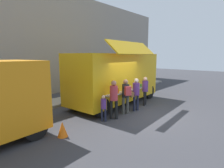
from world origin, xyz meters
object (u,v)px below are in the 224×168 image
at_px(traffic_cone_orange, 62,129).
at_px(customer_front_ordering, 136,92).
at_px(child_near_queue, 104,106).
at_px(customer_rear_waiting, 114,96).
at_px(customer_mid_with_backpack, 126,93).
at_px(trash_bin, 122,84).
at_px(food_truck_main, 116,77).
at_px(customer_extra_browsing, 145,88).

xyz_separation_m(traffic_cone_orange, customer_front_ordering, (4.25, -0.26, 0.73)).
bearing_deg(child_near_queue, customer_rear_waiting, -42.67).
relative_size(customer_mid_with_backpack, child_near_queue, 1.47).
bearing_deg(traffic_cone_orange, trash_bin, 24.19).
distance_m(customer_front_ordering, customer_mid_with_backpack, 0.78).
bearing_deg(trash_bin, food_truck_main, -147.85).
xyz_separation_m(food_truck_main, trash_bin, (3.69, 2.32, -1.12)).
height_order(traffic_cone_orange, trash_bin, trash_bin).
xyz_separation_m(customer_rear_waiting, child_near_queue, (-0.54, 0.12, -0.35)).
distance_m(traffic_cone_orange, customer_front_ordering, 4.32).
distance_m(traffic_cone_orange, child_near_queue, 2.09).
height_order(traffic_cone_orange, child_near_queue, child_near_queue).
bearing_deg(customer_rear_waiting, customer_mid_with_backpack, -36.62).
xyz_separation_m(customer_mid_with_backpack, customer_extra_browsing, (2.04, 0.14, -0.07)).
height_order(traffic_cone_orange, customer_rear_waiting, customer_rear_waiting).
distance_m(trash_bin, customer_mid_with_backpack, 6.41).
bearing_deg(traffic_cone_orange, child_near_queue, -1.71).
bearing_deg(food_truck_main, customer_extra_browsing, -66.78).
bearing_deg(customer_front_ordering, customer_mid_with_backpack, 101.50).
relative_size(food_truck_main, child_near_queue, 5.40).
height_order(customer_front_ordering, child_near_queue, customer_front_ordering).
bearing_deg(customer_extra_browsing, trash_bin, -51.74).
xyz_separation_m(traffic_cone_orange, customer_rear_waiting, (2.58, -0.18, 0.77)).
bearing_deg(customer_front_ordering, trash_bin, -30.26).
bearing_deg(food_truck_main, trash_bin, 29.51).
bearing_deg(trash_bin, customer_extra_browsing, -127.36).
xyz_separation_m(customer_extra_browsing, child_near_queue, (-3.46, 0.00, -0.28)).
bearing_deg(food_truck_main, customer_front_ordering, -108.99).
relative_size(trash_bin, customer_front_ordering, 0.57).
xyz_separation_m(trash_bin, customer_rear_waiting, (-5.87, -3.98, 0.56)).
xyz_separation_m(food_truck_main, customer_rear_waiting, (-2.18, -1.66, -0.56)).
height_order(customer_mid_with_backpack, customer_extra_browsing, customer_mid_with_backpack).
height_order(trash_bin, customer_front_ordering, customer_front_ordering).
xyz_separation_m(traffic_cone_orange, child_near_queue, (2.04, -0.06, 0.42)).
bearing_deg(child_near_queue, traffic_cone_orange, 148.40).
relative_size(customer_extra_browsing, child_near_queue, 1.41).
bearing_deg(traffic_cone_orange, customer_front_ordering, -3.45).
bearing_deg(customer_rear_waiting, food_truck_main, 1.66).
bearing_deg(customer_rear_waiting, customer_front_ordering, -38.17).
height_order(customer_front_ordering, customer_rear_waiting, customer_rear_waiting).
bearing_deg(customer_mid_with_backpack, trash_bin, -22.44).
xyz_separation_m(customer_front_ordering, customer_rear_waiting, (-1.67, 0.07, 0.04)).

